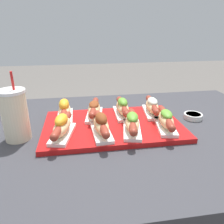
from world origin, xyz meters
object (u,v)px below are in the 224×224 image
object	(u,v)px
hot_dog_6	(122,107)
sauce_bowl	(193,116)
hot_dog_0	(62,126)
hot_dog_4	(65,110)
hot_dog_2	(132,123)
hot_dog_1	(101,125)
hot_dog_7	(152,106)
hot_dog_5	(94,109)
serving_tray	(113,126)
drink_cup	(15,115)
hot_dog_3	(166,120)

from	to	relation	value
hot_dog_6	sauce_bowl	size ratio (longest dim) A/B	2.64
hot_dog_0	hot_dog_4	world-z (taller)	hot_dog_4
hot_dog_2	sauce_bowl	world-z (taller)	hot_dog_2
hot_dog_1	hot_dog_7	distance (m)	0.28
hot_dog_2	hot_dog_6	size ratio (longest dim) A/B	0.98
hot_dog_0	hot_dog_7	bearing A→B (deg)	21.26
hot_dog_5	serving_tray	bearing A→B (deg)	-51.06
serving_tray	hot_dog_6	bearing A→B (deg)	55.31
hot_dog_5	drink_cup	size ratio (longest dim) A/B	0.84
hot_dog_4	hot_dog_6	distance (m)	0.24
hot_dog_7	drink_cup	distance (m)	0.54
hot_dog_6	sauce_bowl	xyz separation A→B (m)	(0.30, -0.04, -0.04)
hot_dog_0	sauce_bowl	world-z (taller)	hot_dog_0
hot_dog_6	drink_cup	xyz separation A→B (m)	(-0.40, -0.11, 0.04)
hot_dog_6	hot_dog_7	world-z (taller)	hot_dog_6
hot_dog_1	hot_dog_4	world-z (taller)	hot_dog_4
serving_tray	hot_dog_5	bearing A→B (deg)	128.94
serving_tray	hot_dog_0	world-z (taller)	hot_dog_0
hot_dog_5	sauce_bowl	world-z (taller)	hot_dog_5
hot_dog_3	hot_dog_4	distance (m)	0.40
hot_dog_1	hot_dog_3	bearing A→B (deg)	2.45
serving_tray	hot_dog_3	world-z (taller)	hot_dog_3
hot_dog_0	hot_dog_5	size ratio (longest dim) A/B	0.99
hot_dog_7	drink_cup	world-z (taller)	drink_cup
hot_dog_1	sauce_bowl	size ratio (longest dim) A/B	2.64
hot_dog_3	sauce_bowl	xyz separation A→B (m)	(0.17, 0.10, -0.04)
serving_tray	hot_dog_2	xyz separation A→B (m)	(0.06, -0.08, 0.04)
hot_dog_7	hot_dog_4	bearing A→B (deg)	178.45
hot_dog_3	hot_dog_6	bearing A→B (deg)	132.23
hot_dog_4	hot_dog_7	xyz separation A→B (m)	(0.37, -0.01, -0.00)
hot_dog_5	hot_dog_6	world-z (taller)	hot_dog_6
hot_dog_0	sauce_bowl	xyz separation A→B (m)	(0.54, 0.10, -0.04)
hot_dog_2	hot_dog_3	bearing A→B (deg)	3.74
hot_dog_0	sauce_bowl	bearing A→B (deg)	10.95
serving_tray	hot_dog_4	world-z (taller)	hot_dog_4
hot_dog_2	hot_dog_4	world-z (taller)	hot_dog_4
hot_dog_7	drink_cup	size ratio (longest dim) A/B	0.84
hot_dog_6	drink_cup	size ratio (longest dim) A/B	0.85
hot_dog_2	hot_dog_7	distance (m)	0.19
hot_dog_2	hot_dog_3	xyz separation A→B (m)	(0.13, 0.01, -0.00)
serving_tray	hot_dog_4	size ratio (longest dim) A/B	2.60
hot_dog_5	drink_cup	xyz separation A→B (m)	(-0.28, -0.11, 0.04)
hot_dog_3	hot_dog_5	xyz separation A→B (m)	(-0.25, 0.15, -0.00)
serving_tray	hot_dog_2	world-z (taller)	hot_dog_2
drink_cup	sauce_bowl	bearing A→B (deg)	5.63
hot_dog_5	hot_dog_7	distance (m)	0.25
serving_tray	drink_cup	world-z (taller)	drink_cup
sauce_bowl	hot_dog_0	bearing A→B (deg)	-169.05
hot_dog_4	sauce_bowl	distance (m)	0.54
hot_dog_7	sauce_bowl	bearing A→B (deg)	-12.70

